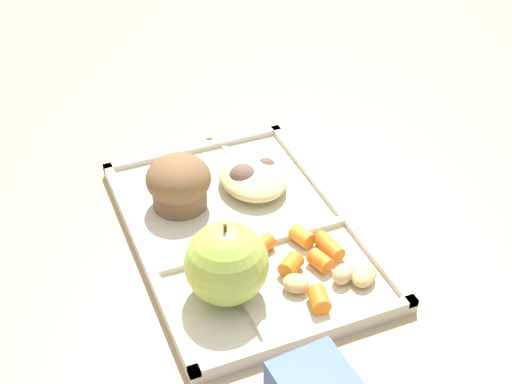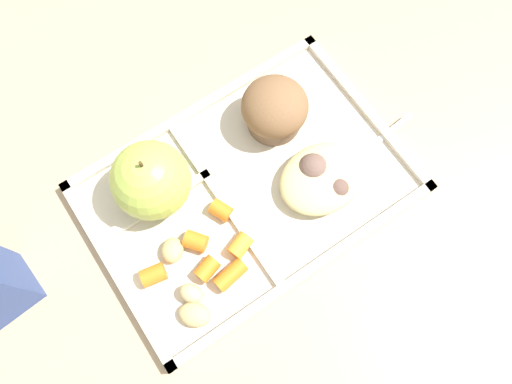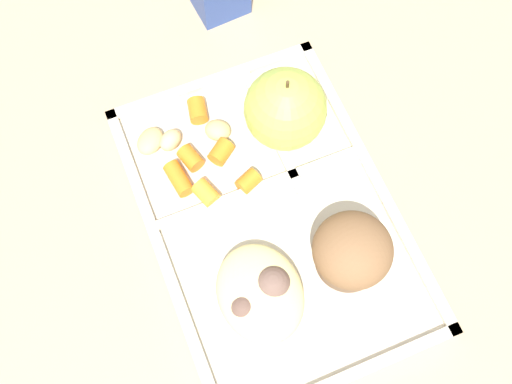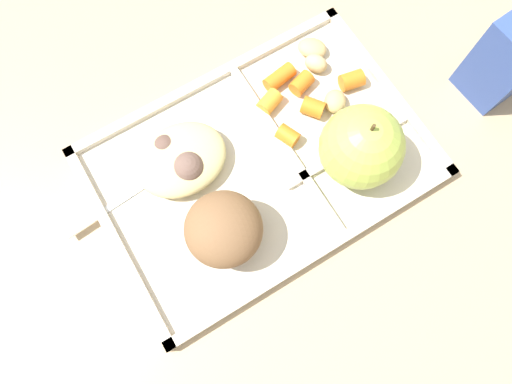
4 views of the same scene
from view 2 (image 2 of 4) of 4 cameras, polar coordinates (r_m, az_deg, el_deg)
The scene contains 17 objects.
ground at distance 0.58m, azimuth -0.93°, elevation 0.19°, with size 6.00×6.00×0.00m, color tan.
lunch_tray at distance 0.57m, azimuth -1.09°, elevation 0.34°, with size 0.36×0.25×0.02m.
green_apple at distance 0.54m, azimuth -12.24°, elevation 1.35°, with size 0.09×0.09×0.10m.
bran_muffin at distance 0.57m, azimuth 2.20°, elevation 9.70°, with size 0.08×0.08×0.07m.
carrot_slice_small at distance 0.54m, azimuth -3.01°, elevation -9.71°, with size 0.02×0.02×0.04m, color orange.
carrot_slice_diagonal at distance 0.55m, azimuth -11.96°, elevation -9.51°, with size 0.02×0.02×0.03m, color orange.
carrot_slice_center at distance 0.55m, azimuth -4.13°, elevation -2.17°, with size 0.02×0.02×0.02m, color orange.
carrot_slice_near_corner at distance 0.54m, azimuth -5.78°, elevation -8.98°, with size 0.02×0.02×0.03m, color orange.
carrot_slice_edge at distance 0.54m, azimuth -7.10°, elevation -5.78°, with size 0.02×0.02×0.02m, color orange.
carrot_slice_tilted at distance 0.54m, azimuth -1.87°, elevation -6.30°, with size 0.02×0.02×0.03m, color orange.
potato_chunk_small at distance 0.54m, azimuth -7.21°, elevation -14.10°, with size 0.03×0.03×0.02m, color tan.
potato_chunk_golden at distance 0.55m, azimuth -9.80°, elevation -6.77°, with size 0.03×0.02×0.02m, color tan.
potato_chunk_browned at distance 0.54m, azimuth -7.63°, elevation -11.73°, with size 0.03×0.02×0.02m, color tan.
egg_noodle_pile at distance 0.56m, azimuth 7.72°, elevation 1.59°, with size 0.10×0.08×0.03m, color #D6C684.
meatball_center at distance 0.56m, azimuth 9.55°, elevation 0.38°, with size 0.03×0.03×0.03m, color brown.
meatball_front at distance 0.56m, azimuth 6.69°, elevation 2.71°, with size 0.04×0.04×0.04m, color brown.
plastic_fork at distance 0.59m, azimuth 11.89°, elevation 4.06°, with size 0.15×0.03×0.00m.
Camera 2 is at (-0.09, -0.15, 0.55)m, focal length 34.03 mm.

